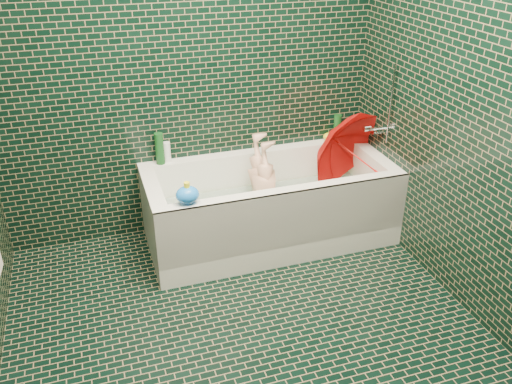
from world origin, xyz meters
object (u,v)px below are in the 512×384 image
object	(u,v)px
bath_toy	(187,195)
bathtub	(270,213)
child	(266,197)
umbrella	(356,156)
rubber_duck	(329,136)

from	to	relation	value
bath_toy	bathtub	bearing A→B (deg)	2.65
bathtub	bath_toy	bearing A→B (deg)	-155.40
child	umbrella	world-z (taller)	umbrella
umbrella	rubber_duck	bearing A→B (deg)	80.47
bathtub	rubber_duck	size ratio (longest dim) A/B	15.41
bath_toy	umbrella	bearing A→B (deg)	-9.38
child	bath_toy	size ratio (longest dim) A/B	5.14
bath_toy	rubber_duck	bearing A→B (deg)	5.60
umbrella	bath_toy	size ratio (longest dim) A/B	3.36
child	bath_toy	world-z (taller)	bath_toy
child	rubber_duck	bearing A→B (deg)	118.25
bathtub	bath_toy	distance (m)	0.80
child	rubber_duck	world-z (taller)	rubber_duck
umbrella	child	bearing A→B (deg)	157.89
rubber_duck	bath_toy	size ratio (longest dim) A/B	0.63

